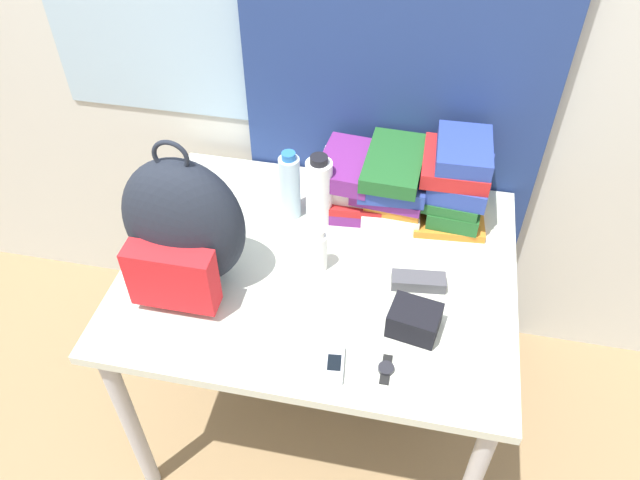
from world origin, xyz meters
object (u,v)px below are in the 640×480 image
(sports_bottle, at_px, (319,191))
(cell_phone, at_px, (334,364))
(book_stack_center, at_px, (393,182))
(camera_pouch, at_px, (414,320))
(sunscreen_bottle, at_px, (320,251))
(sunglasses_case, at_px, (418,281))
(book_stack_left, at_px, (350,180))
(book_stack_right, at_px, (457,181))
(backpack, at_px, (183,228))
(water_bottle, at_px, (290,186))
(wristwatch, at_px, (386,369))

(sports_bottle, bearing_deg, cell_phone, -74.46)
(book_stack_center, bearing_deg, camera_pouch, -76.26)
(book_stack_center, relative_size, sports_bottle, 1.18)
(camera_pouch, bearing_deg, sunscreen_bottle, 149.14)
(sunglasses_case, bearing_deg, book_stack_center, 109.94)
(sunscreen_bottle, height_order, camera_pouch, sunscreen_bottle)
(book_stack_left, relative_size, book_stack_center, 0.98)
(book_stack_left, bearing_deg, sunscreen_bottle, -96.14)
(sunscreen_bottle, bearing_deg, book_stack_right, 40.94)
(backpack, height_order, camera_pouch, backpack)
(book_stack_right, relative_size, cell_phone, 2.44)
(backpack, distance_m, book_stack_left, 0.58)
(backpack, xyz_separation_m, camera_pouch, (0.63, -0.06, -0.16))
(water_bottle, bearing_deg, sports_bottle, -5.21)
(sports_bottle, relative_size, sunglasses_case, 1.56)
(sports_bottle, distance_m, camera_pouch, 0.50)
(cell_phone, height_order, camera_pouch, camera_pouch)
(sunglasses_case, relative_size, wristwatch, 1.76)
(book_stack_center, bearing_deg, sports_bottle, -154.55)
(water_bottle, xyz_separation_m, wristwatch, (0.37, -0.52, -0.11))
(sunglasses_case, relative_size, camera_pouch, 1.08)
(sunglasses_case, bearing_deg, cell_phone, -120.04)
(book_stack_center, relative_size, wristwatch, 3.23)
(cell_phone, distance_m, sunglasses_case, 0.36)
(camera_pouch, distance_m, wristwatch, 0.15)
(book_stack_center, height_order, cell_phone, book_stack_center)
(sunscreen_bottle, xyz_separation_m, camera_pouch, (0.29, -0.17, -0.03))
(book_stack_center, bearing_deg, sunglasses_case, -70.06)
(book_stack_center, distance_m, book_stack_right, 0.19)
(book_stack_center, xyz_separation_m, water_bottle, (-0.30, -0.09, 0.01))
(book_stack_left, bearing_deg, cell_phone, -83.64)
(sports_bottle, height_order, camera_pouch, sports_bottle)
(book_stack_right, height_order, sports_bottle, book_stack_right)
(cell_phone, bearing_deg, book_stack_right, 68.20)
(book_stack_left, xyz_separation_m, sunglasses_case, (0.25, -0.32, -0.07))
(book_stack_left, bearing_deg, water_bottle, -149.57)
(cell_phone, bearing_deg, water_bottle, 114.01)
(book_stack_right, distance_m, sunscreen_bottle, 0.48)
(book_stack_left, relative_size, sports_bottle, 1.16)
(book_stack_left, distance_m, book_stack_right, 0.33)
(book_stack_left, bearing_deg, sports_bottle, -125.34)
(sports_bottle, distance_m, cell_phone, 0.56)
(book_stack_right, height_order, cell_phone, book_stack_right)
(backpack, height_order, sunscreen_bottle, backpack)
(water_bottle, height_order, cell_phone, water_bottle)
(book_stack_center, height_order, camera_pouch, book_stack_center)
(book_stack_center, relative_size, camera_pouch, 1.98)
(sports_bottle, height_order, sunscreen_bottle, sports_bottle)
(sports_bottle, height_order, cell_phone, sports_bottle)
(cell_phone, distance_m, camera_pouch, 0.24)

